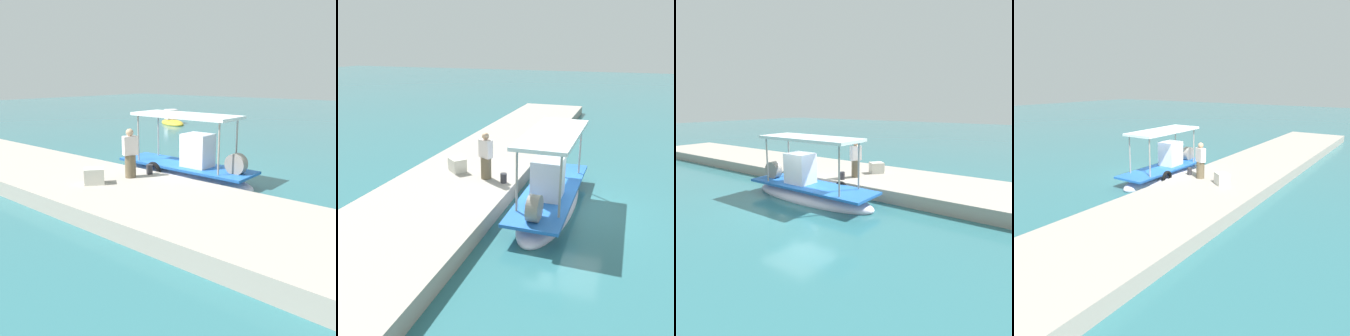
# 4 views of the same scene
# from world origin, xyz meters

# --- Properties ---
(ground_plane) EXTENTS (120.00, 120.00, 0.00)m
(ground_plane) POSITION_xyz_m (0.00, 0.00, 0.00)
(ground_plane) COLOR #2D686F
(dock_quay) EXTENTS (36.00, 4.53, 0.55)m
(dock_quay) POSITION_xyz_m (0.00, -4.30, 0.28)
(dock_quay) COLOR #A39A8F
(dock_quay) RESTS_ON ground_plane
(main_fishing_boat) EXTENTS (6.20, 1.85, 3.03)m
(main_fishing_boat) POSITION_xyz_m (-0.00, -0.62, 0.46)
(main_fishing_boat) COLOR silver
(main_fishing_boat) RESTS_ON ground_plane
(fisherman_near_bollard) EXTENTS (0.53, 0.57, 1.78)m
(fisherman_near_bollard) POSITION_xyz_m (-0.60, -3.25, 1.36)
(fisherman_near_bollard) COLOR brown
(fisherman_near_bollard) RESTS_ON dock_quay
(mooring_bollard) EXTENTS (0.24, 0.24, 0.36)m
(mooring_bollard) POSITION_xyz_m (-0.38, -2.47, 0.73)
(mooring_bollard) COLOR #2D2D33
(mooring_bollard) RESTS_ON dock_quay
(cargo_crate) EXTENTS (0.83, 0.85, 0.54)m
(cargo_crate) POSITION_xyz_m (-0.96, -4.64, 0.82)
(cargo_crate) COLOR beige
(cargo_crate) RESTS_ON dock_quay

